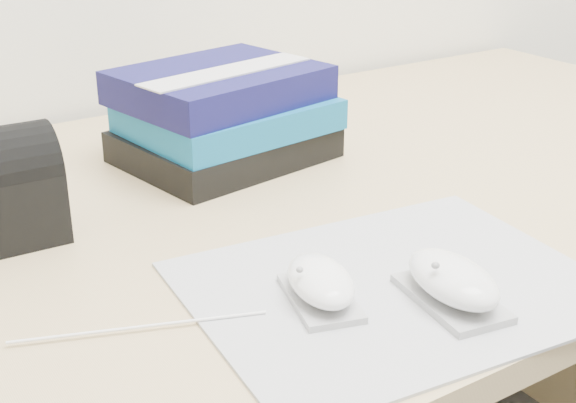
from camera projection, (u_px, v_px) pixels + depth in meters
desk at (262, 332)px, 1.10m from camera, size 1.60×0.80×0.73m
mousepad at (394, 286)px, 0.73m from camera, size 0.39×0.32×0.00m
mouse_rear at (320, 284)px, 0.70m from camera, size 0.08×0.11×0.04m
mouse_front at (452, 282)px, 0.70m from camera, size 0.08×0.12×0.05m
usb_cable at (140, 327)px, 0.66m from camera, size 0.20×0.08×0.00m
book_stack at (224, 115)px, 1.03m from camera, size 0.28×0.23×0.12m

